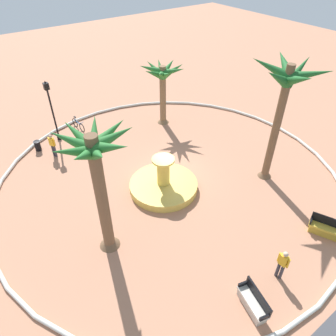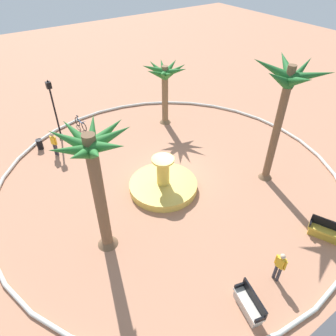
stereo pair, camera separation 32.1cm
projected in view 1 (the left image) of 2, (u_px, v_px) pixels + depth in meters
The scene contains 13 objects.
ground_plane at pixel (170, 178), 19.17m from camera, with size 80.00×80.00×0.00m, color tan.
plaza_curb at pixel (170, 177), 19.11m from camera, with size 20.59×20.59×0.20m, color silver.
fountain at pixel (163, 185), 18.18m from camera, with size 3.96×3.96×2.19m.
palm_tree_near_fountain at pixel (96, 166), 12.18m from camera, with size 3.39×3.37×6.50m.
palm_tree_by_curb at pixel (284, 94), 15.99m from camera, with size 3.79×3.82×7.26m.
palm_tree_mid_plaza at pixel (163, 78), 22.38m from camera, with size 3.29×3.29×4.76m.
bench_east at pixel (326, 229), 15.47m from camera, with size 1.11×1.66×1.00m.
bench_west at pixel (253, 303), 12.44m from camera, with size 0.88×1.67×1.00m.
lamppost at pixel (51, 107), 21.03m from camera, with size 0.32×0.32×4.44m.
trash_bin at pixel (38, 145), 21.31m from camera, with size 0.46×0.46×0.73m.
bicycle_red_frame at pixel (78, 125), 23.52m from camera, with size 0.44×1.71×0.94m.
person_cyclist_helmet at pixel (52, 144), 20.40m from camera, with size 0.34×0.47×1.67m.
person_cyclist_photo at pixel (282, 264), 13.19m from camera, with size 0.23×0.53×1.69m.
Camera 1 is at (8.75, 11.89, 12.25)m, focal length 33.30 mm.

